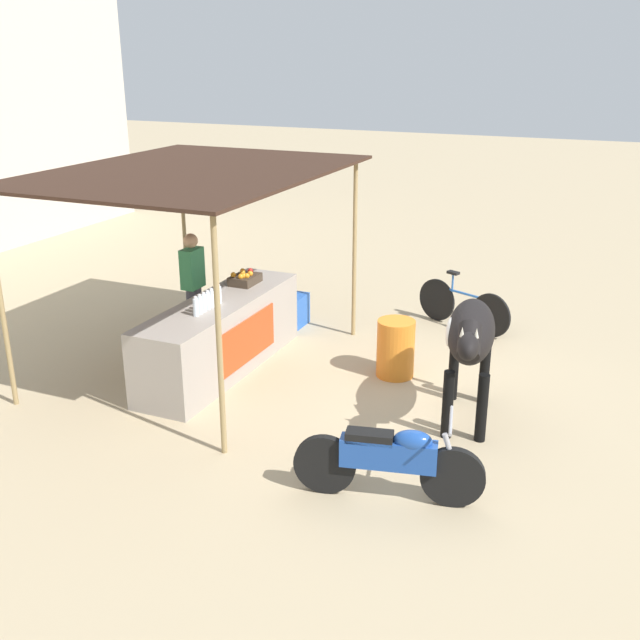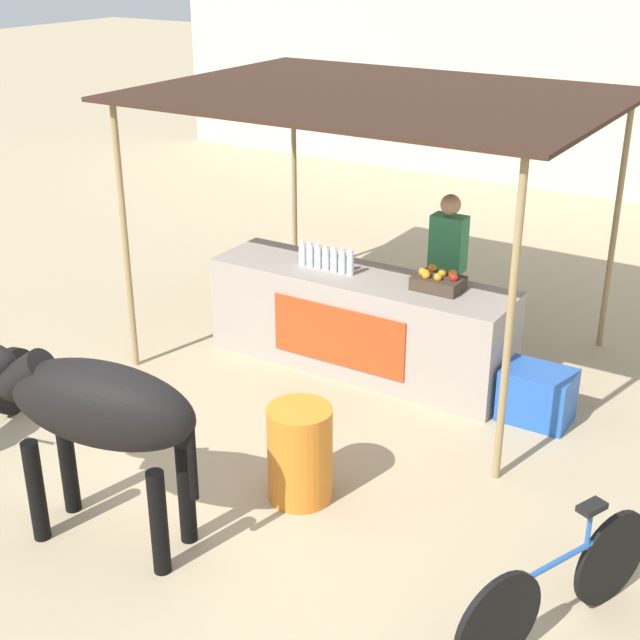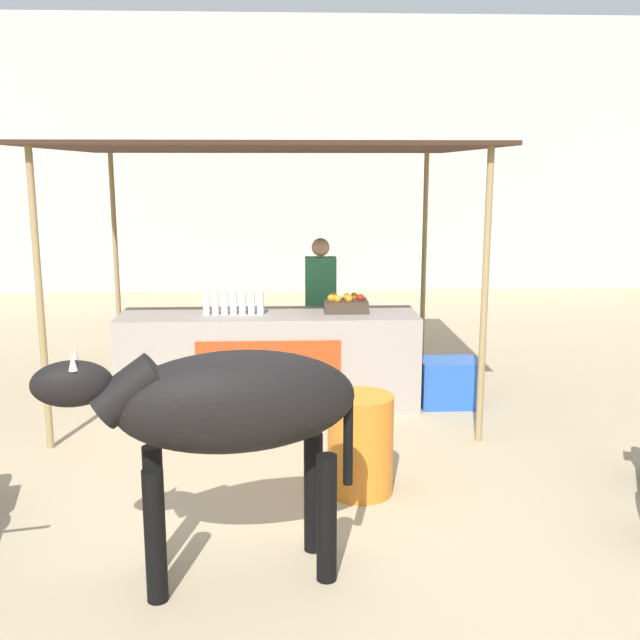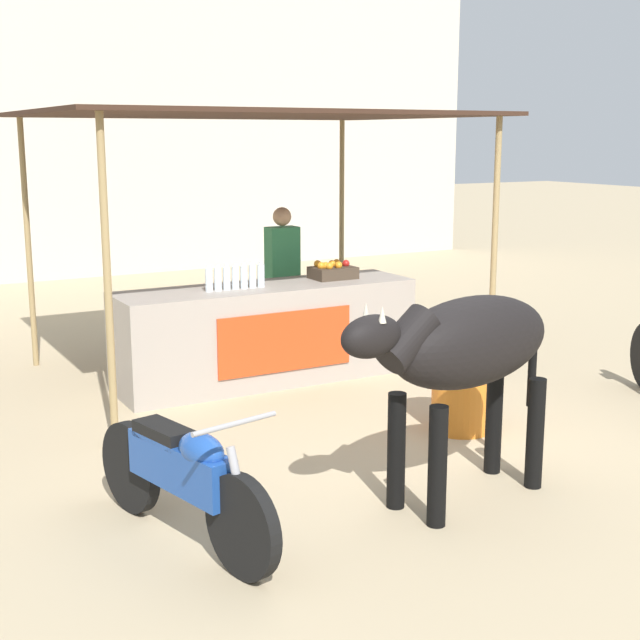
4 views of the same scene
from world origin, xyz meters
The scene contains 11 objects.
ground_plane centered at (0.00, 0.00, 0.00)m, with size 60.00×60.00×0.00m, color tan.
stall_counter centered at (0.00, 2.20, 0.48)m, with size 3.00×0.82×0.96m.
stall_awning centered at (0.00, 2.50, 2.51)m, with size 4.20×3.20×2.62m.
water_bottle_row centered at (-0.35, 2.15, 1.07)m, with size 0.61×0.07×0.25m.
fruit_crate centered at (0.78, 2.25, 1.03)m, with size 0.44×0.32×0.18m.
vendor_behind_counter centered at (0.56, 2.95, 0.85)m, with size 0.34×0.22×1.65m.
cooler_box centered at (1.84, 2.10, 0.24)m, with size 0.60×0.44×0.48m, color blue.
water_barrel centered at (0.72, 0.03, 0.38)m, with size 0.49×0.49×0.76m, color orange.
cow centered at (-0.17, -1.10, 1.03)m, with size 1.85×0.76×1.44m.
motorcycle_parked centered at (-2.02, -0.81, 0.43)m, with size 0.62×1.77×0.90m.
bicycle_leaning centered at (2.82, -0.35, 0.35)m, with size 0.69×1.54×0.85m.
Camera 1 is at (-7.87, -2.64, 4.01)m, focal length 42.00 mm.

